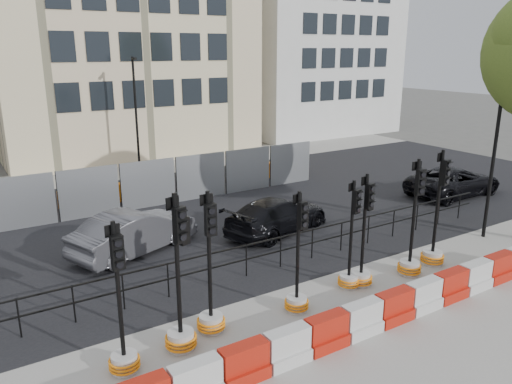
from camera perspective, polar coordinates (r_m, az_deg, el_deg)
ground at (r=14.39m, az=5.58°, el=-10.27°), size 120.00×120.00×0.00m
sidewalk_near at (r=12.46m, az=14.32°, el=-15.15°), size 40.00×6.00×0.02m
road at (r=19.95m, az=-6.78°, el=-2.63°), size 40.00×14.00×0.03m
sidewalk_far at (r=28.06m, az=-14.77°, el=2.41°), size 40.00×4.00×0.02m
building_cream at (r=33.74m, az=-15.81°, el=19.95°), size 15.00×10.06×18.00m
building_white at (r=40.74m, az=6.02°, el=18.25°), size 12.00×9.06×16.00m
kerb_railing at (r=14.99m, az=2.84°, el=-6.22°), size 18.00×0.04×1.00m
heras_fencing at (r=22.49m, az=-8.69°, el=1.15°), size 14.33×1.72×2.00m
lamp_post_far at (r=26.70m, az=-13.55°, el=8.84°), size 0.12×0.56×6.00m
lamp_post_near at (r=18.51m, az=25.70°, el=4.69°), size 0.12×0.56×6.00m
barrier_row at (r=12.40m, az=13.76°, el=-13.38°), size 12.55×0.50×0.80m
traffic_signal_a at (r=10.81m, az=-14.95°, el=-16.30°), size 0.64×0.64×3.25m
traffic_signal_b at (r=11.18m, az=-8.61°, el=-13.66°), size 0.70×0.70×3.58m
traffic_signal_c at (r=11.81m, az=-5.18°, el=-12.64°), size 0.67×0.67×3.41m
traffic_signal_d at (r=12.64m, az=4.79°, el=-10.39°), size 0.62×0.62×3.14m
traffic_signal_e at (r=14.03m, az=10.67°, el=-8.35°), size 0.60×0.60×3.07m
traffic_signal_f at (r=14.18m, az=12.08°, el=-7.58°), size 0.63×0.63×3.21m
traffic_signal_g at (r=15.18m, az=17.29°, el=-6.56°), size 0.68×0.68×3.47m
traffic_signal_h at (r=16.10m, az=19.70°, el=-5.38°), size 0.70×0.70×3.57m
car_b at (r=16.53m, az=-13.71°, el=-4.44°), size 4.42×5.31×1.41m
car_c at (r=17.87m, az=2.44°, el=-2.67°), size 4.04×5.29×1.27m
car_d at (r=24.05m, az=21.67°, el=1.14°), size 2.20×4.70×1.30m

